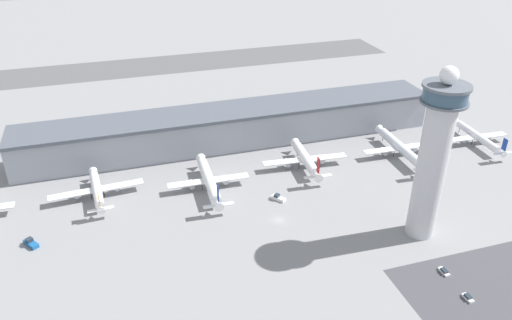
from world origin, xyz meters
name	(u,v)px	position (x,y,z in m)	size (l,w,h in m)	color
ground_plane	(279,220)	(0.00, 0.00, 0.00)	(1000.00, 1000.00, 0.00)	gray
terminal_building	(233,126)	(0.00, 70.00, 9.51)	(208.09, 25.00, 18.82)	#9399A3
runway_strip	(185,63)	(0.00, 209.04, 0.00)	(312.13, 44.00, 0.01)	#515154
control_tower	(434,155)	(47.84, -23.01, 33.20)	(15.86, 15.86, 65.03)	#BCBCC1
parking_lot_surface	(502,290)	(55.87, -58.01, 0.00)	(64.00, 40.00, 0.01)	#424247
airplane_gate_bravo	(97,190)	(-67.28, 37.59, 4.16)	(38.81, 34.32, 11.95)	white
airplane_gate_charlie	(209,180)	(-21.15, 30.40, 4.44)	(35.25, 42.49, 13.79)	white
airplane_gate_delta	(306,159)	(25.55, 35.62, 4.55)	(39.96, 36.14, 14.00)	white
airplane_gate_echo	(401,148)	(73.54, 32.68, 4.54)	(36.90, 45.21, 13.84)	silver
airplane_gate_foxtrot	(478,137)	(117.53, 32.13, 4.25)	(33.65, 39.68, 11.97)	white
service_truck_catering	(278,198)	(4.39, 13.90, 0.83)	(5.74, 6.28, 2.42)	black
service_truck_fuel	(31,243)	(-91.58, 12.08, 1.00)	(5.86, 6.88, 2.87)	black
car_navy_sedan	(444,271)	(42.96, -45.24, 0.54)	(1.83, 4.64, 1.40)	black
car_white_wagon	(468,298)	(42.65, -57.99, 0.55)	(1.91, 4.26, 1.42)	black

